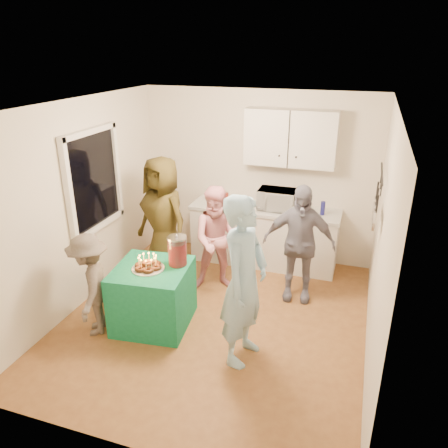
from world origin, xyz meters
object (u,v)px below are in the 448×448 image
(microwave, at_px, (277,199))
(punch_jar, at_px, (177,252))
(woman_back_right, at_px, (299,243))
(counter, at_px, (264,237))
(woman_back_left, at_px, (163,219))
(party_table, at_px, (153,296))
(man_birthday, at_px, (244,282))
(woman_back_center, at_px, (218,239))
(child_near_left, at_px, (91,285))

(microwave, height_order, punch_jar, microwave)
(woman_back_right, bearing_deg, counter, 121.11)
(woman_back_left, bearing_deg, party_table, -48.67)
(microwave, distance_m, punch_jar, 1.99)
(party_table, distance_m, man_birthday, 1.34)
(punch_jar, distance_m, man_birthday, 1.03)
(counter, xyz_separation_m, punch_jar, (-0.62, -1.82, 0.50))
(party_table, distance_m, woman_back_center, 1.21)
(counter, distance_m, party_table, 2.19)
(party_table, height_order, woman_back_center, woman_back_center)
(woman_back_left, bearing_deg, child_near_left, -75.12)
(counter, relative_size, child_near_left, 1.77)
(woman_back_left, relative_size, woman_back_center, 1.21)
(punch_jar, distance_m, woman_back_left, 1.16)
(man_birthday, bearing_deg, party_table, 86.69)
(punch_jar, bearing_deg, child_near_left, -147.64)
(counter, distance_m, woman_back_center, 1.08)
(woman_back_center, bearing_deg, microwave, 39.31)
(party_table, height_order, woman_back_left, woman_back_left)
(counter, xyz_separation_m, woman_back_left, (-1.27, -0.86, 0.47))
(woman_back_center, bearing_deg, child_near_left, -145.75)
(microwave, height_order, woman_back_right, woman_back_right)
(woman_back_center, xyz_separation_m, woman_back_right, (1.07, 0.09, 0.05))
(woman_back_left, height_order, woman_back_center, woman_back_left)
(counter, distance_m, woman_back_right, 1.14)
(party_table, relative_size, punch_jar, 2.50)
(counter, xyz_separation_m, woman_back_center, (-0.41, -0.95, 0.31))
(counter, height_order, woman_back_left, woman_back_left)
(man_birthday, distance_m, woman_back_left, 2.11)
(woman_back_center, height_order, woman_back_right, woman_back_right)
(punch_jar, relative_size, woman_back_left, 0.19)
(punch_jar, bearing_deg, woman_back_right, 37.12)
(party_table, bearing_deg, woman_back_left, 108.52)
(punch_jar, xyz_separation_m, woman_back_center, (0.21, 0.87, -0.19))
(microwave, relative_size, punch_jar, 1.61)
(punch_jar, distance_m, child_near_left, 1.06)
(counter, bearing_deg, party_table, -113.85)
(punch_jar, height_order, woman_back_left, woman_back_left)
(punch_jar, bearing_deg, microwave, 66.34)
(punch_jar, xyz_separation_m, man_birthday, (0.94, -0.43, 0.00))
(man_birthday, bearing_deg, microwave, 12.11)
(microwave, bearing_deg, punch_jar, -113.99)
(woman_back_center, bearing_deg, woman_back_right, -13.86)
(punch_jar, relative_size, man_birthday, 0.18)
(microwave, distance_m, party_table, 2.36)
(woman_back_right, bearing_deg, woman_back_center, 178.61)
(party_table, bearing_deg, microwave, 62.04)
(counter, xyz_separation_m, child_near_left, (-1.48, -2.36, 0.19))
(man_birthday, height_order, child_near_left, man_birthday)
(counter, relative_size, woman_back_center, 1.49)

